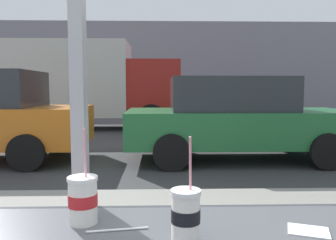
{
  "coord_description": "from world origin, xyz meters",
  "views": [
    {
      "loc": [
        0.3,
        -1.2,
        1.4
      ],
      "look_at": [
        0.41,
        3.08,
        1.01
      ],
      "focal_mm": 36.39,
      "sensor_mm": 36.0,
      "label": 1
    }
  ],
  "objects_px": {
    "soda_cup_right": "(186,215)",
    "parked_car_green": "(235,118)",
    "box_truck": "(86,82)",
    "soda_cup_left": "(83,199)"
  },
  "relations": [
    {
      "from": "soda_cup_right",
      "to": "parked_car_green",
      "type": "bearing_deg",
      "value": 75.88
    },
    {
      "from": "soda_cup_left",
      "to": "soda_cup_right",
      "type": "relative_size",
      "value": 1.01
    },
    {
      "from": "soda_cup_left",
      "to": "box_truck",
      "type": "height_order",
      "value": "box_truck"
    },
    {
      "from": "soda_cup_right",
      "to": "parked_car_green",
      "type": "relative_size",
      "value": 0.07
    },
    {
      "from": "parked_car_green",
      "to": "box_truck",
      "type": "distance_m",
      "value": 6.78
    },
    {
      "from": "parked_car_green",
      "to": "soda_cup_right",
      "type": "bearing_deg",
      "value": -104.12
    },
    {
      "from": "soda_cup_right",
      "to": "box_truck",
      "type": "bearing_deg",
      "value": 103.4
    },
    {
      "from": "soda_cup_left",
      "to": "soda_cup_right",
      "type": "xyz_separation_m",
      "value": [
        0.32,
        -0.14,
        -0.0
      ]
    },
    {
      "from": "soda_cup_right",
      "to": "box_truck",
      "type": "height_order",
      "value": "box_truck"
    },
    {
      "from": "soda_cup_left",
      "to": "parked_car_green",
      "type": "relative_size",
      "value": 0.07
    }
  ]
}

